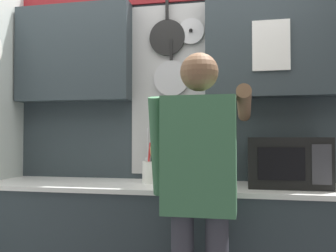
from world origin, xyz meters
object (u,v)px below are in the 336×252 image
Objects in this scene: person at (200,180)px; utensil_crock at (151,170)px; microwave at (287,162)px; knife_block at (205,170)px.

utensil_crock is at bearing 126.06° from person.
knife_block is at bearing 179.91° from microwave.
person is (0.40, -0.55, 0.00)m from utensil_crock.
microwave is at bearing 47.84° from person.
utensil_crock is 0.20× the size of person.
microwave is 0.90m from utensil_crock.
knife_block is 0.76× the size of utensil_crock.
utensil_crock is (-0.90, 0.00, -0.07)m from microwave.
microwave is at bearing -0.09° from knife_block.
person is at bearing -86.86° from knife_block.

